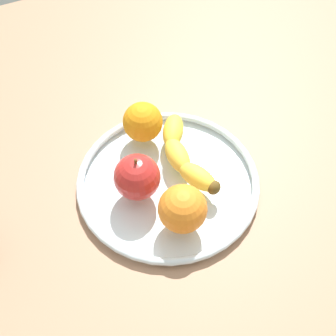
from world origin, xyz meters
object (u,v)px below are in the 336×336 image
fruit_bowl (168,182)px  orange_back_right (143,122)px  orange_back_left (183,209)px  apple (136,176)px  banana (184,155)px

fruit_bowl → orange_back_right: 10.98cm
orange_back_left → orange_back_right: orange_back_left is taller
fruit_bowl → orange_back_right: (-10.13, 0.09, 4.23)cm
fruit_bowl → apple: (-0.30, -5.17, 4.50)cm
orange_back_right → banana: bearing=24.7°
apple → orange_back_left: (8.28, 3.87, 0.03)cm
fruit_bowl → banana: 5.05cm
fruit_bowl → orange_back_right: bearing=179.5°
banana → fruit_bowl: bearing=-57.9°
orange_back_left → orange_back_right: 18.17cm
fruit_bowl → apple: apple is taller
apple → orange_back_left: bearing=25.0°
banana → apple: size_ratio=2.29×
banana → orange_back_left: size_ratio=2.52×
apple → orange_back_right: size_ratio=1.20×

